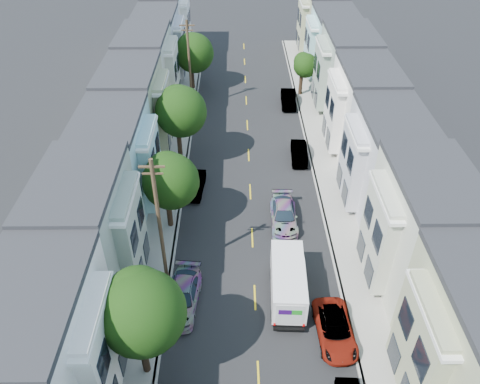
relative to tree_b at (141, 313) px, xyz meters
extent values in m
plane|color=black|center=(6.30, 5.47, -5.39)|extent=(160.00, 160.00, 0.00)
cube|color=black|center=(6.30, 20.47, -5.38)|extent=(12.00, 70.00, 0.02)
cube|color=gray|center=(0.25, 20.47, -5.31)|extent=(0.30, 70.00, 0.15)
cube|color=gray|center=(12.35, 20.47, -5.31)|extent=(0.30, 70.00, 0.15)
cube|color=gray|center=(-1.05, 20.47, -5.31)|extent=(2.60, 70.00, 0.15)
cube|color=gray|center=(13.65, 20.47, -5.31)|extent=(2.60, 70.00, 0.15)
cube|color=gold|center=(6.30, 20.47, -5.39)|extent=(0.12, 70.00, 0.01)
cube|color=silver|center=(-4.85, 20.47, -5.39)|extent=(5.00, 70.00, 8.50)
cube|color=silver|center=(17.45, 20.47, -5.39)|extent=(5.00, 70.00, 8.50)
cylinder|color=black|center=(-0.30, 0.00, -3.50)|extent=(0.44, 0.44, 3.77)
sphere|color=black|center=(0.00, 0.00, 0.02)|extent=(4.70, 4.70, 4.70)
cylinder|color=black|center=(-0.30, 12.97, -3.90)|extent=(0.44, 0.44, 2.97)
sphere|color=black|center=(0.00, 12.97, -0.88)|extent=(4.38, 4.38, 4.38)
cylinder|color=black|center=(-0.30, 22.24, -3.46)|extent=(0.44, 0.44, 3.86)
sphere|color=black|center=(0.00, 22.24, 0.12)|extent=(4.70, 4.70, 4.70)
cylinder|color=black|center=(-0.30, 38.84, -3.91)|extent=(0.44, 0.44, 2.94)
sphere|color=black|center=(0.00, 38.84, -0.80)|extent=(4.70, 4.70, 4.70)
cylinder|color=black|center=(12.90, 36.96, -4.01)|extent=(0.44, 0.44, 2.76)
sphere|color=black|center=(13.20, 36.96, -1.63)|extent=(2.86, 2.86, 2.86)
cylinder|color=#42301E|center=(0.00, 7.47, -0.39)|extent=(0.26, 0.26, 10.00)
cube|color=#42301E|center=(0.00, 7.47, 4.21)|extent=(1.60, 0.12, 0.12)
cylinder|color=#42301E|center=(0.00, 33.47, -0.39)|extent=(0.26, 0.26, 10.00)
cube|color=#42301E|center=(0.00, 33.47, 4.21)|extent=(1.60, 0.12, 0.12)
cube|color=silver|center=(8.48, 4.64, -3.68)|extent=(2.19, 3.93, 2.15)
cube|color=silver|center=(8.48, 7.52, -3.77)|extent=(2.19, 1.83, 1.98)
cube|color=black|center=(8.48, 5.47, -4.87)|extent=(2.02, 5.64, 0.22)
cube|color=#2D0A51|center=(8.16, 2.68, -3.42)|extent=(0.82, 0.04, 0.40)
cube|color=#198C1E|center=(8.90, 2.68, -3.42)|extent=(0.64, 0.04, 0.40)
cylinder|color=black|center=(7.50, 3.57, -4.98)|extent=(0.26, 0.82, 0.82)
cylinder|color=black|center=(9.47, 3.57, -4.98)|extent=(0.26, 0.82, 0.82)
cylinder|color=black|center=(7.50, 7.25, -4.98)|extent=(0.26, 0.82, 0.82)
cylinder|color=black|center=(9.47, 7.25, -4.98)|extent=(0.26, 0.82, 0.82)
imported|color=black|center=(8.91, 13.34, -4.64)|extent=(2.17, 5.02, 1.50)
imported|color=#B7B7B7|center=(1.40, 4.97, -4.62)|extent=(2.61, 5.27, 1.53)
imported|color=#5F0408|center=(1.40, 17.62, -4.71)|extent=(1.79, 4.19, 1.36)
imported|color=silver|center=(11.20, 2.30, -4.71)|extent=(2.43, 4.94, 1.35)
imported|color=black|center=(11.20, 22.72, -4.69)|extent=(1.68, 4.26, 1.40)
imported|color=black|center=(11.20, 34.27, -4.63)|extent=(1.74, 4.58, 1.51)
camera|label=1|loc=(5.08, -15.66, 20.03)|focal=35.00mm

